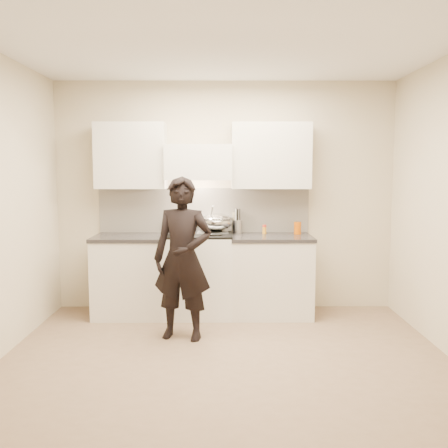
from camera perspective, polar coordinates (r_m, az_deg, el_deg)
The scene contains 11 objects.
ground_plane at distance 4.52m, azimuth 0.21°, elevation -15.43°, with size 4.00×4.00×0.00m, color #816852.
room_shell at distance 4.58m, azimuth -0.54°, elevation 5.34°, with size 4.04×3.54×2.70m.
stove at distance 5.76m, azimuth -2.89°, elevation -5.73°, with size 0.76×0.65×0.96m.
counter_right at distance 5.78m, azimuth 5.39°, elevation -5.84°, with size 0.92×0.67×0.92m.
counter_left at distance 5.85m, azimuth -10.58°, elevation -5.78°, with size 0.82×0.67×0.92m.
wok at distance 5.80m, azimuth -0.89°, elevation 0.27°, with size 0.39×0.49×0.32m.
stock_pot at distance 5.54m, azimuth -5.06°, elevation -0.28°, with size 0.34×0.32×0.17m.
utensil_crock at distance 5.90m, azimuth 1.55°, elevation -0.17°, with size 0.11×0.11×0.29m.
spice_jar at distance 5.86m, azimuth 4.64°, elevation -0.59°, with size 0.05×0.05×0.11m.
oil_glass at distance 5.87m, azimuth 8.40°, elevation -0.45°, with size 0.08×0.08×0.14m.
person at distance 4.91m, azimuth -4.75°, elevation -3.95°, with size 0.59×0.39×1.60m, color black.
Camera 1 is at (-0.03, -4.20, 1.68)m, focal length 40.00 mm.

